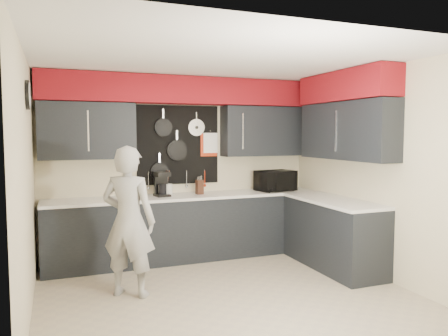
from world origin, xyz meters
name	(u,v)px	position (x,y,z in m)	size (l,w,h in m)	color
ground	(224,292)	(0.00, 0.00, 0.00)	(4.00, 4.00, 0.00)	tan
back_wall_assembly	(184,118)	(0.01, 1.60, 2.01)	(4.00, 0.36, 2.60)	beige
right_wall_assembly	(349,122)	(1.85, 0.26, 1.94)	(0.36, 3.50, 2.60)	beige
left_wall_assembly	(27,182)	(-1.99, 0.02, 1.33)	(0.05, 3.50, 2.60)	beige
base_cabinets	(228,229)	(0.49, 1.13, 0.46)	(3.95, 2.20, 0.92)	black
microwave	(275,181)	(1.37, 1.39, 1.07)	(0.56, 0.38, 0.31)	black
knife_block	(200,187)	(0.19, 1.46, 1.02)	(0.09, 0.09, 0.20)	#321710
utensil_crock	(168,190)	(-0.27, 1.51, 1.00)	(0.13, 0.13, 0.16)	silver
coffee_maker	(162,183)	(-0.36, 1.47, 1.10)	(0.21, 0.25, 0.34)	black
person	(129,221)	(-1.01, 0.30, 0.83)	(0.61, 0.40, 1.66)	#A4A3A1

